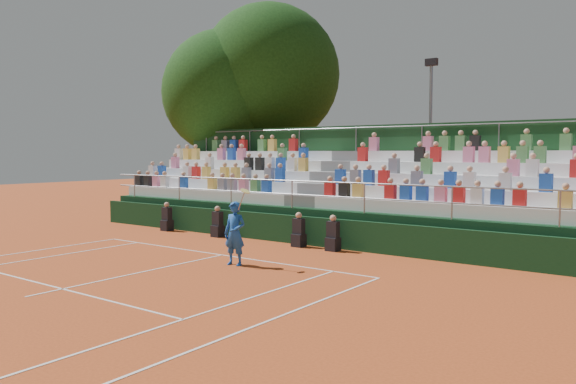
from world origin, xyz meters
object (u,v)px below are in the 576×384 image
Objects in this scene: tree_west at (225,93)px; tree_east at (269,75)px; floodlight_mast at (430,125)px; tennis_player at (235,233)px.

tree_west is 2.69m from tree_east.
floodlight_mast is (10.85, 3.17, -2.00)m from tree_west.
tree_west is at bearing -138.03° from tree_east.
tree_east reaches higher than tree_west.
floodlight_mast is (8.99, 1.50, -3.00)m from tree_east.
tennis_player is 0.28× the size of floodlight_mast.
tree_east is at bearing 124.84° from tennis_player.
tree_west is 11.48m from floodlight_mast.
tennis_player is at bearing -89.18° from floodlight_mast.
tree_east is 1.48× the size of floodlight_mast.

